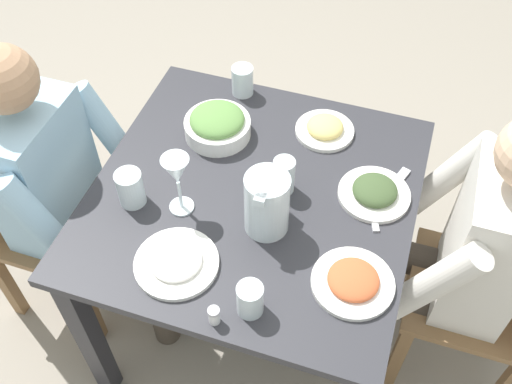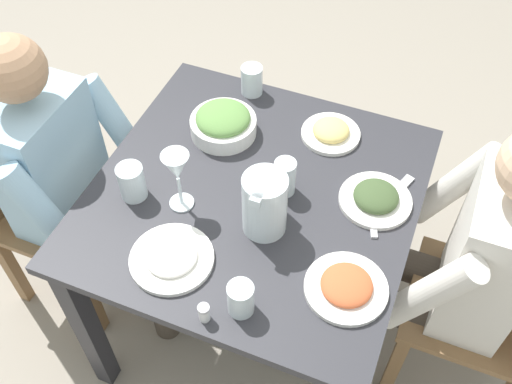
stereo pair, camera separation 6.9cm
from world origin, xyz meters
The scene contains 20 objects.
ground_plane centered at (0.00, 0.00, 0.00)m, with size 8.00×8.00×0.00m, color gray.
dining_table centered at (0.00, 0.00, 0.63)m, with size 0.91×0.91×0.76m.
chair_near centered at (0.09, -0.78, 0.48)m, with size 0.40×0.40×0.86m.
chair_far centered at (-0.07, 0.78, 0.48)m, with size 0.40×0.40×0.86m.
diner_near centered at (0.09, -0.58, 0.63)m, with size 0.48×0.53×1.15m.
diner_far centered at (-0.07, 0.58, 0.63)m, with size 0.48×0.53×1.15m.
water_pitcher centered at (-0.10, -0.07, 0.86)m, with size 0.16×0.12×0.19m.
salad_bowl centered at (0.19, 0.18, 0.80)m, with size 0.20×0.20×0.09m.
plate_rice_curry centered at (-0.21, -0.33, 0.77)m, with size 0.21×0.21×0.04m.
plate_dolmas centered at (0.10, -0.33, 0.78)m, with size 0.21×0.21×0.05m.
plate_yoghurt centered at (-0.29, 0.11, 0.77)m, with size 0.22×0.22×0.04m.
plate_fries centered at (0.30, -0.13, 0.78)m, with size 0.18×0.18×0.05m.
water_glass_center centered at (0.40, 0.17, 0.81)m, with size 0.07×0.07×0.10m, color silver.
water_glass_near_right centered at (-0.36, -0.11, 0.81)m, with size 0.07×0.07×0.10m, color silver.
water_glass_far_right centered at (0.04, -0.08, 0.82)m, with size 0.06×0.06×0.11m, color silver.
water_glass_near_left centered at (-0.13, 0.31, 0.81)m, with size 0.08×0.08×0.11m, color silver.
wine_glass centered at (-0.11, 0.17, 0.90)m, with size 0.08×0.08×0.20m.
salt_shaker centered at (-0.41, -0.04, 0.79)m, with size 0.03×0.03×0.05m.
fork_near centered at (0.14, -0.37, 0.76)m, with size 0.17×0.03×0.01m, color silver.
knife_near centered at (0.06, -0.33, 0.76)m, with size 0.18×0.02×0.01m, color silver.
Camera 2 is at (-1.00, -0.41, 2.06)m, focal length 41.44 mm.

